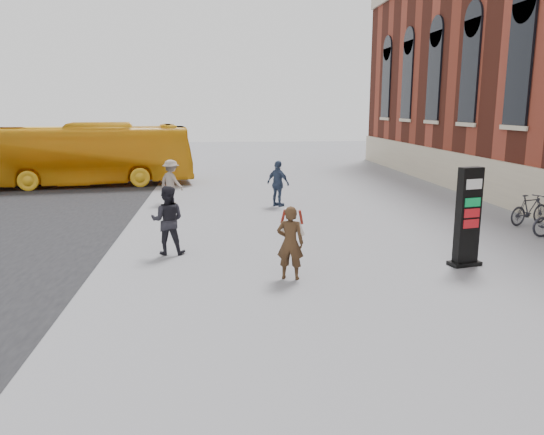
{
  "coord_description": "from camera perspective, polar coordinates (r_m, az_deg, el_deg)",
  "views": [
    {
      "loc": [
        -1.91,
        -11.57,
        3.93
      ],
      "look_at": [
        -0.6,
        1.15,
        1.26
      ],
      "focal_mm": 35.0,
      "sensor_mm": 36.0,
      "label": 1
    }
  ],
  "objects": [
    {
      "name": "pedestrian_c",
      "position": [
        21.29,
        0.67,
        3.67
      ],
      "size": [
        1.08,
        1.08,
        1.84
      ],
      "primitive_type": "imported",
      "rotation": [
        0.0,
        0.0,
        2.35
      ],
      "color": "#303E59",
      "rests_on": "ground"
    },
    {
      "name": "pedestrian_b",
      "position": [
        22.36,
        -10.78,
        3.81
      ],
      "size": [
        1.32,
        1.28,
        1.81
      ],
      "primitive_type": "imported",
      "rotation": [
        0.0,
        0.0,
        2.42
      ],
      "color": "gray",
      "rests_on": "ground"
    },
    {
      "name": "woman",
      "position": [
        12.23,
        1.98,
        -2.63
      ],
      "size": [
        0.78,
        0.74,
        1.73
      ],
      "rotation": [
        0.0,
        0.0,
        2.85
      ],
      "color": "black",
      "rests_on": "ground"
    },
    {
      "name": "bus",
      "position": [
        28.58,
        -20.16,
        6.37
      ],
      "size": [
        11.63,
        4.18,
        3.17
      ],
      "primitive_type": "imported",
      "rotation": [
        0.0,
        0.0,
        1.71
      ],
      "color": "gold",
      "rests_on": "road"
    },
    {
      "name": "info_pylon",
      "position": [
        14.05,
        20.32,
        0.03
      ],
      "size": [
        0.87,
        0.57,
        2.49
      ],
      "rotation": [
        0.0,
        0.0,
        0.23
      ],
      "color": "black",
      "rests_on": "ground"
    },
    {
      "name": "bike_7",
      "position": [
        19.98,
        25.98,
        0.78
      ],
      "size": [
        1.81,
        1.03,
        1.05
      ],
      "primitive_type": "imported",
      "rotation": [
        0.0,
        0.0,
        1.9
      ],
      "color": "#25252D",
      "rests_on": "ground"
    },
    {
      "name": "ground",
      "position": [
        12.37,
        3.35,
        -6.76
      ],
      "size": [
        100.0,
        100.0,
        0.0
      ],
      "primitive_type": "plane",
      "color": "#9E9EA3"
    },
    {
      "name": "pedestrian_a",
      "position": [
        14.58,
        -11.17,
        -0.29
      ],
      "size": [
        0.96,
        0.77,
        1.87
      ],
      "primitive_type": "imported",
      "rotation": [
        0.0,
        0.0,
        3.07
      ],
      "color": "black",
      "rests_on": "ground"
    }
  ]
}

